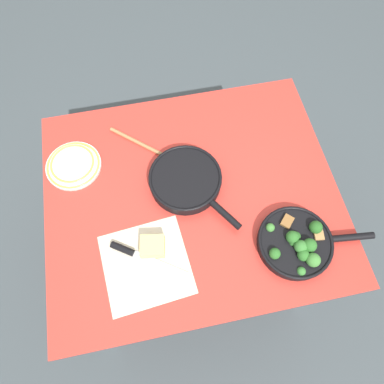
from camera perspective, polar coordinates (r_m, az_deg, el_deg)
The scene contains 9 objects.
ground_plane at distance 2.00m, azimuth 0.00°, elevation -9.26°, with size 14.00×14.00×0.00m, color #424C51.
dining_table_red at distance 1.36m, azimuth 0.00°, elevation -1.88°, with size 1.09×0.93×0.76m.
skillet_broccoli at distance 1.24m, azimuth 17.13°, elevation -8.06°, with size 0.41×0.26×0.08m.
skillet_eggs at distance 1.27m, azimuth -1.03°, elevation 2.01°, with size 0.30×0.37×0.05m.
wooden_spoon at distance 1.35m, azimuth -5.02°, elevation 6.26°, with size 0.32×0.28×0.02m.
parchment_sheet at distance 1.21m, azimuth -7.65°, elevation -11.84°, with size 0.31×0.31×0.00m.
grater_knife at distance 1.21m, azimuth -8.97°, elevation -10.42°, with size 0.26×0.18×0.02m.
cheese_block at distance 1.19m, azimuth -6.57°, elevation -9.02°, with size 0.09×0.09×0.05m.
dinner_plate_stack at distance 1.40m, azimuth -19.20°, elevation 4.32°, with size 0.21×0.21×0.03m.
Camera 1 is at (0.10, 0.51, 1.93)m, focal length 32.00 mm.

